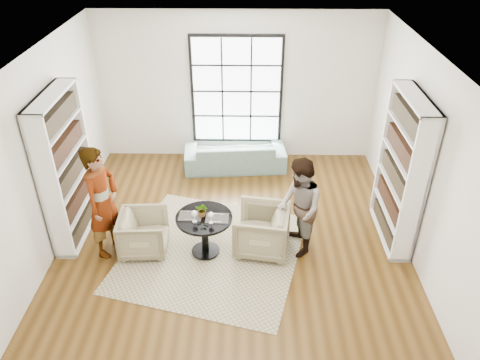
{
  "coord_description": "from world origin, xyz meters",
  "views": [
    {
      "loc": [
        0.21,
        -5.83,
        4.82
      ],
      "look_at": [
        0.11,
        0.4,
        0.96
      ],
      "focal_mm": 35.0,
      "sensor_mm": 36.0,
      "label": 1
    }
  ],
  "objects_px": {
    "armchair_left": "(144,233)",
    "armchair_right": "(262,230)",
    "person_left": "(103,202)",
    "wine_glass_right": "(211,215)",
    "wine_glass_left": "(194,214)",
    "pedestal_table": "(204,227)",
    "sofa": "(235,154)",
    "person_right": "(299,208)",
    "flower_centerpiece": "(202,210)"
  },
  "relations": [
    {
      "from": "armchair_right",
      "to": "wine_glass_left",
      "type": "distance_m",
      "value": 1.12
    },
    {
      "from": "sofa",
      "to": "armchair_left",
      "type": "relative_size",
      "value": 2.77
    },
    {
      "from": "person_left",
      "to": "sofa",
      "type": "bearing_deg",
      "value": -18.03
    },
    {
      "from": "person_right",
      "to": "flower_centerpiece",
      "type": "bearing_deg",
      "value": -97.07
    },
    {
      "from": "sofa",
      "to": "flower_centerpiece",
      "type": "relative_size",
      "value": 9.45
    },
    {
      "from": "armchair_left",
      "to": "wine_glass_right",
      "type": "bearing_deg",
      "value": -102.97
    },
    {
      "from": "sofa",
      "to": "armchair_right",
      "type": "bearing_deg",
      "value": 95.85
    },
    {
      "from": "pedestal_table",
      "to": "sofa",
      "type": "height_order",
      "value": "pedestal_table"
    },
    {
      "from": "wine_glass_left",
      "to": "sofa",
      "type": "bearing_deg",
      "value": 79.38
    },
    {
      "from": "person_right",
      "to": "wine_glass_left",
      "type": "xyz_separation_m",
      "value": [
        -1.55,
        -0.22,
        0.03
      ]
    },
    {
      "from": "sofa",
      "to": "person_right",
      "type": "relative_size",
      "value": 1.27
    },
    {
      "from": "flower_centerpiece",
      "to": "armchair_right",
      "type": "bearing_deg",
      "value": 4.15
    },
    {
      "from": "sofa",
      "to": "person_left",
      "type": "bearing_deg",
      "value": 49.41
    },
    {
      "from": "armchair_left",
      "to": "wine_glass_left",
      "type": "relative_size",
      "value": 3.73
    },
    {
      "from": "sofa",
      "to": "armchair_right",
      "type": "distance_m",
      "value": 2.61
    },
    {
      "from": "sofa",
      "to": "flower_centerpiece",
      "type": "xyz_separation_m",
      "value": [
        -0.41,
        -2.63,
        0.49
      ]
    },
    {
      "from": "armchair_right",
      "to": "flower_centerpiece",
      "type": "bearing_deg",
      "value": -76.81
    },
    {
      "from": "armchair_left",
      "to": "armchair_right",
      "type": "distance_m",
      "value": 1.82
    },
    {
      "from": "pedestal_table",
      "to": "sofa",
      "type": "xyz_separation_m",
      "value": [
        0.39,
        2.65,
        -0.2
      ]
    },
    {
      "from": "sofa",
      "to": "wine_glass_right",
      "type": "relative_size",
      "value": 10.64
    },
    {
      "from": "wine_glass_left",
      "to": "wine_glass_right",
      "type": "distance_m",
      "value": 0.25
    },
    {
      "from": "sofa",
      "to": "armchair_left",
      "type": "distance_m",
      "value": 2.94
    },
    {
      "from": "sofa",
      "to": "flower_centerpiece",
      "type": "distance_m",
      "value": 2.7
    },
    {
      "from": "sofa",
      "to": "person_left",
      "type": "relative_size",
      "value": 1.12
    },
    {
      "from": "pedestal_table",
      "to": "armchair_right",
      "type": "distance_m",
      "value": 0.88
    },
    {
      "from": "armchair_left",
      "to": "person_right",
      "type": "bearing_deg",
      "value": -91.78
    },
    {
      "from": "armchair_right",
      "to": "pedestal_table",
      "type": "bearing_deg",
      "value": -74.76
    },
    {
      "from": "person_right",
      "to": "wine_glass_right",
      "type": "bearing_deg",
      "value": -89.25
    },
    {
      "from": "person_left",
      "to": "wine_glass_right",
      "type": "xyz_separation_m",
      "value": [
        1.62,
        -0.19,
        -0.08
      ]
    },
    {
      "from": "person_left",
      "to": "wine_glass_right",
      "type": "distance_m",
      "value": 1.63
    },
    {
      "from": "armchair_left",
      "to": "wine_glass_right",
      "type": "height_order",
      "value": "wine_glass_right"
    },
    {
      "from": "person_right",
      "to": "wine_glass_left",
      "type": "relative_size",
      "value": 8.14
    },
    {
      "from": "person_left",
      "to": "person_right",
      "type": "bearing_deg",
      "value": -71.09
    },
    {
      "from": "wine_glass_right",
      "to": "pedestal_table",
      "type": "bearing_deg",
      "value": 129.29
    },
    {
      "from": "pedestal_table",
      "to": "wine_glass_left",
      "type": "height_order",
      "value": "wine_glass_left"
    },
    {
      "from": "armchair_right",
      "to": "armchair_left",
      "type": "bearing_deg",
      "value": -79.3
    },
    {
      "from": "person_left",
      "to": "flower_centerpiece",
      "type": "height_order",
      "value": "person_left"
    },
    {
      "from": "armchair_left",
      "to": "flower_centerpiece",
      "type": "distance_m",
      "value": 1.03
    },
    {
      "from": "sofa",
      "to": "pedestal_table",
      "type": "bearing_deg",
      "value": 76.86
    },
    {
      "from": "person_left",
      "to": "flower_centerpiece",
      "type": "bearing_deg",
      "value": -72.6
    },
    {
      "from": "sofa",
      "to": "wine_glass_right",
      "type": "xyz_separation_m",
      "value": [
        -0.28,
        -2.8,
        0.52
      ]
    },
    {
      "from": "armchair_right",
      "to": "wine_glass_right",
      "type": "xyz_separation_m",
      "value": [
        -0.75,
        -0.24,
        0.45
      ]
    },
    {
      "from": "wine_glass_right",
      "to": "flower_centerpiece",
      "type": "height_order",
      "value": "flower_centerpiece"
    },
    {
      "from": "armchair_right",
      "to": "flower_centerpiece",
      "type": "distance_m",
      "value": 0.99
    },
    {
      "from": "sofa",
      "to": "armchair_left",
      "type": "height_order",
      "value": "armchair_left"
    },
    {
      "from": "armchair_left",
      "to": "person_right",
      "type": "distance_m",
      "value": 2.41
    },
    {
      "from": "armchair_left",
      "to": "pedestal_table",
      "type": "bearing_deg",
      "value": -95.58
    },
    {
      "from": "sofa",
      "to": "wine_glass_right",
      "type": "height_order",
      "value": "wine_glass_right"
    },
    {
      "from": "person_right",
      "to": "wine_glass_right",
      "type": "distance_m",
      "value": 1.32
    },
    {
      "from": "armchair_right",
      "to": "person_right",
      "type": "distance_m",
      "value": 0.7
    }
  ]
}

